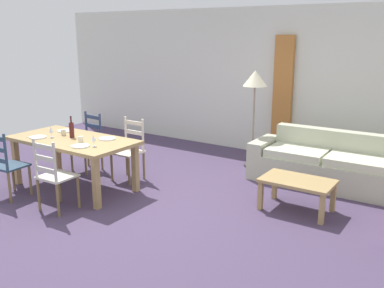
{
  "coord_description": "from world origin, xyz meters",
  "views": [
    {
      "loc": [
        3.52,
        -4.09,
        2.23
      ],
      "look_at": [
        0.36,
        0.61,
        0.75
      ],
      "focal_mm": 39.85,
      "sensor_mm": 36.0,
      "label": 1
    }
  ],
  "objects": [
    {
      "name": "ground_plane",
      "position": [
        0.0,
        0.0,
        -0.01
      ],
      "size": [
        9.6,
        9.6,
        0.02
      ],
      "primitive_type": "cube",
      "color": "#453753"
    },
    {
      "name": "wall_far",
      "position": [
        0.0,
        3.3,
        1.35
      ],
      "size": [
        9.6,
        0.16,
        2.7
      ],
      "primitive_type": "cube",
      "color": "silver",
      "rests_on": "ground_plane"
    },
    {
      "name": "curtain_panel_left",
      "position": [
        0.61,
        3.16,
        1.1
      ],
      "size": [
        0.35,
        0.08,
        2.2
      ],
      "primitive_type": "cube",
      "color": "#B47033",
      "rests_on": "ground_plane"
    },
    {
      "name": "dining_table",
      "position": [
        -1.25,
        -0.1,
        0.66
      ],
      "size": [
        1.9,
        0.96,
        0.75
      ],
      "color": "#A78853",
      "rests_on": "ground_plane"
    },
    {
      "name": "dining_chair_near_left",
      "position": [
        -1.71,
        -0.89,
        0.48
      ],
      "size": [
        0.45,
        0.43,
        0.96
      ],
      "color": "#2D455A",
      "rests_on": "ground_plane"
    },
    {
      "name": "dining_chair_near_right",
      "position": [
        -0.8,
        -0.82,
        0.48
      ],
      "size": [
        0.43,
        0.41,
        0.96
      ],
      "color": "beige",
      "rests_on": "ground_plane"
    },
    {
      "name": "dining_chair_far_left",
      "position": [
        -1.73,
        0.63,
        0.48
      ],
      "size": [
        0.45,
        0.43,
        0.96
      ],
      "color": "navy",
      "rests_on": "ground_plane"
    },
    {
      "name": "dining_chair_far_right",
      "position": [
        -0.83,
        0.65,
        0.48
      ],
      "size": [
        0.42,
        0.41,
        0.96
      ],
      "color": "beige",
      "rests_on": "ground_plane"
    },
    {
      "name": "dinner_plate_near_left",
      "position": [
        -1.7,
        -0.35,
        0.76
      ],
      "size": [
        0.24,
        0.24,
        0.02
      ],
      "primitive_type": "cylinder",
      "color": "white",
      "rests_on": "dining_table"
    },
    {
      "name": "fork_near_left",
      "position": [
        -1.85,
        -0.35,
        0.75
      ],
      "size": [
        0.02,
        0.17,
        0.01
      ],
      "primitive_type": "cube",
      "rotation": [
        0.0,
        0.0,
        -0.02
      ],
      "color": "silver",
      "rests_on": "dining_table"
    },
    {
      "name": "dinner_plate_near_right",
      "position": [
        -0.8,
        -0.35,
        0.76
      ],
      "size": [
        0.24,
        0.24,
        0.02
      ],
      "primitive_type": "cylinder",
      "color": "white",
      "rests_on": "dining_table"
    },
    {
      "name": "fork_near_right",
      "position": [
        -0.95,
        -0.35,
        0.75
      ],
      "size": [
        0.03,
        0.17,
        0.01
      ],
      "primitive_type": "cube",
      "rotation": [
        0.0,
        0.0,
        -0.05
      ],
      "color": "silver",
      "rests_on": "dining_table"
    },
    {
      "name": "dinner_plate_far_left",
      "position": [
        -1.7,
        0.15,
        0.76
      ],
      "size": [
        0.24,
        0.24,
        0.02
      ],
      "primitive_type": "cylinder",
      "color": "white",
      "rests_on": "dining_table"
    },
    {
      "name": "fork_far_left",
      "position": [
        -1.85,
        0.15,
        0.75
      ],
      "size": [
        0.02,
        0.17,
        0.01
      ],
      "primitive_type": "cube",
      "rotation": [
        0.0,
        0.0,
        0.05
      ],
      "color": "silver",
      "rests_on": "dining_table"
    },
    {
      "name": "dinner_plate_far_right",
      "position": [
        -0.8,
        0.15,
        0.76
      ],
      "size": [
        0.24,
        0.24,
        0.02
      ],
      "primitive_type": "cylinder",
      "color": "white",
      "rests_on": "dining_table"
    },
    {
      "name": "fork_far_right",
      "position": [
        -0.95,
        0.15,
        0.75
      ],
      "size": [
        0.02,
        0.17,
        0.01
      ],
      "primitive_type": "cube",
      "rotation": [
        0.0,
        0.0,
        -0.0
      ],
      "color": "silver",
      "rests_on": "dining_table"
    },
    {
      "name": "wine_bottle",
      "position": [
        -1.31,
        -0.05,
        0.87
      ],
      "size": [
        0.07,
        0.07,
        0.32
      ],
      "color": "#471919",
      "rests_on": "dining_table"
    },
    {
      "name": "wine_glass_near_left",
      "position": [
        -1.56,
        -0.22,
        0.86
      ],
      "size": [
        0.06,
        0.06,
        0.16
      ],
      "color": "white",
      "rests_on": "dining_table"
    },
    {
      "name": "wine_glass_near_right",
      "position": [
        -0.66,
        -0.24,
        0.86
      ],
      "size": [
        0.06,
        0.06,
        0.16
      ],
      "color": "white",
      "rests_on": "dining_table"
    },
    {
      "name": "coffee_cup_primary",
      "position": [
        -0.97,
        -0.19,
        0.8
      ],
      "size": [
        0.07,
        0.07,
        0.09
      ],
      "primitive_type": "cylinder",
      "color": "beige",
      "rests_on": "dining_table"
    },
    {
      "name": "coffee_cup_secondary",
      "position": [
        -1.52,
        -0.04,
        0.8
      ],
      "size": [
        0.07,
        0.07,
        0.09
      ],
      "primitive_type": "cylinder",
      "color": "beige",
      "rests_on": "dining_table"
    },
    {
      "name": "couch",
      "position": [
        1.81,
        2.13,
        0.29
      ],
      "size": [
        2.29,
        0.84,
        0.8
      ],
      "color": "#B3B699",
      "rests_on": "ground_plane"
    },
    {
      "name": "coffee_table",
      "position": [
        1.77,
        0.92,
        0.36
      ],
      "size": [
        0.9,
        0.56,
        0.42
      ],
      "color": "#A78853",
      "rests_on": "ground_plane"
    },
    {
      "name": "standing_lamp",
      "position": [
        0.46,
        2.32,
        1.41
      ],
      "size": [
        0.4,
        0.4,
        1.64
      ],
      "color": "#332D28",
      "rests_on": "ground_plane"
    }
  ]
}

